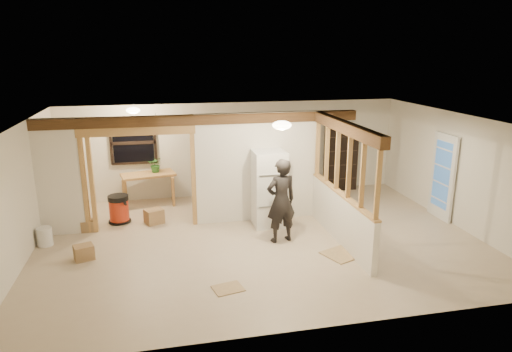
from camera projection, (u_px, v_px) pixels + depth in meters
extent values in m
cube|color=#BDA98D|center=(260.00, 240.00, 9.53)|extent=(9.00, 6.50, 0.01)
cube|color=white|center=(260.00, 121.00, 8.87)|extent=(9.00, 6.50, 0.01)
cube|color=silver|center=(234.00, 149.00, 12.26)|extent=(9.00, 0.01, 2.50)
cube|color=silver|center=(313.00, 248.00, 6.14)|extent=(9.00, 0.01, 2.50)
cube|color=silver|center=(19.00, 197.00, 8.29)|extent=(0.01, 6.50, 2.50)
cube|color=silver|center=(458.00, 170.00, 10.11)|extent=(0.01, 6.50, 2.50)
cube|color=silver|center=(58.00, 178.00, 9.51)|extent=(0.90, 0.12, 2.50)
cube|color=silver|center=(257.00, 167.00, 10.37)|extent=(2.80, 0.12, 2.50)
cube|color=tan|center=(140.00, 180.00, 9.89)|extent=(2.46, 0.14, 2.20)
cube|color=#53361C|center=(203.00, 120.00, 9.83)|extent=(7.00, 0.18, 0.22)
cube|color=#53361C|center=(345.00, 127.00, 8.84)|extent=(0.18, 3.30, 0.22)
cube|color=silver|center=(340.00, 218.00, 9.35)|extent=(0.12, 3.20, 1.00)
cube|color=tan|center=(343.00, 163.00, 9.04)|extent=(0.14, 3.20, 1.32)
cube|color=black|center=(133.00, 143.00, 11.58)|extent=(1.12, 0.10, 1.10)
cube|color=white|center=(443.00, 177.00, 10.53)|extent=(0.12, 0.86, 2.00)
ellipsoid|color=#FFEABF|center=(282.00, 125.00, 8.46)|extent=(0.36, 0.36, 0.16)
ellipsoid|color=#FFEABF|center=(133.00, 110.00, 10.53)|extent=(0.32, 0.32, 0.14)
ellipsoid|color=#FFD88C|center=(156.00, 127.00, 10.06)|extent=(0.07, 0.07, 0.07)
cube|color=silver|center=(269.00, 189.00, 10.14)|extent=(0.70, 0.68, 1.70)
imported|color=#2C2626|center=(281.00, 201.00, 9.24)|extent=(0.71, 0.54, 1.75)
cube|color=tan|center=(149.00, 189.00, 11.60)|extent=(1.41, 0.91, 0.82)
imported|color=#2F6A25|center=(156.00, 164.00, 11.56)|extent=(0.40, 0.36, 0.40)
cylinder|color=#B52D15|center=(119.00, 209.00, 10.41)|extent=(0.53, 0.53, 0.65)
cube|color=black|center=(341.00, 159.00, 12.76)|extent=(0.89, 0.30, 1.78)
cylinder|color=white|center=(45.00, 237.00, 9.21)|extent=(0.33, 0.33, 0.38)
cube|color=#987349|center=(154.00, 216.00, 10.41)|extent=(0.49, 0.46, 0.33)
cube|color=#987349|center=(88.00, 225.00, 9.97)|extent=(0.27, 0.27, 0.25)
cube|color=#987349|center=(84.00, 252.00, 8.60)|extent=(0.42, 0.38, 0.28)
cube|color=tan|center=(341.00, 254.00, 8.82)|extent=(0.81, 0.81, 0.02)
cube|color=tan|center=(228.00, 288.00, 7.57)|extent=(0.56, 0.48, 0.02)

